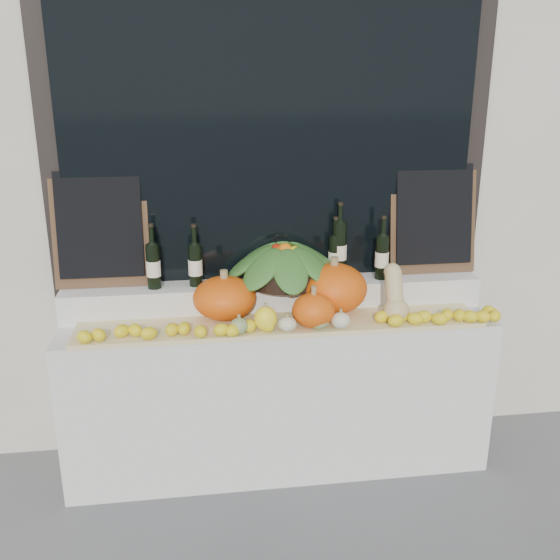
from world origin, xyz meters
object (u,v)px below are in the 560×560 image
object	(u,v)px
produce_bowl	(285,263)
pumpkin_left	(225,298)
pumpkin_right	(334,288)
butternut_squash	(395,296)
wine_bottle_tall	(339,249)

from	to	relation	value
produce_bowl	pumpkin_left	bearing A→B (deg)	-155.35
pumpkin_left	produce_bowl	world-z (taller)	produce_bowl
pumpkin_left	pumpkin_right	xyz separation A→B (m)	(0.59, 0.01, 0.02)
pumpkin_left	butternut_squash	size ratio (longest dim) A/B	1.16
butternut_squash	wine_bottle_tall	xyz separation A→B (m)	(-0.22, 0.33, 0.17)
pumpkin_left	produce_bowl	size ratio (longest dim) A/B	0.48
pumpkin_left	wine_bottle_tall	distance (m)	0.71
butternut_squash	pumpkin_left	bearing A→B (deg)	171.45
pumpkin_right	butternut_squash	distance (m)	0.33
pumpkin_left	butternut_squash	distance (m)	0.89
pumpkin_right	butternut_squash	xyz separation A→B (m)	(0.29, -0.15, -0.01)
butternut_squash	produce_bowl	bearing A→B (deg)	151.67
pumpkin_right	butternut_squash	size ratio (longest dim) A/B	1.25
pumpkin_left	butternut_squash	xyz separation A→B (m)	(0.88, -0.13, 0.01)
produce_bowl	wine_bottle_tall	world-z (taller)	wine_bottle_tall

